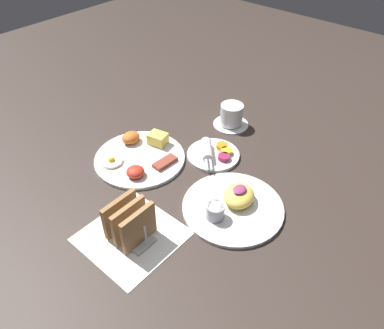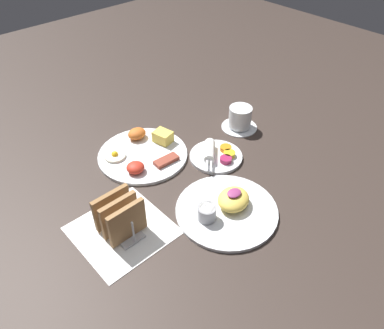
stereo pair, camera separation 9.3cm
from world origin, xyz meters
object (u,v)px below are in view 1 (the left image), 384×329
at_px(plate_foreground, 233,204).
at_px(toast_rack, 130,222).
at_px(plate_breakfast, 140,156).
at_px(coffee_cup, 231,116).
at_px(plate_condiments, 213,153).

relative_size(plate_foreground, toast_rack, 2.30).
height_order(plate_breakfast, coffee_cup, coffee_cup).
bearing_deg(toast_rack, plate_breakfast, 42.98).
distance_m(plate_breakfast, toast_rack, 0.30).
relative_size(plate_condiments, toast_rack, 1.46).
height_order(plate_condiments, plate_foreground, plate_foreground).
distance_m(plate_foreground, toast_rack, 0.27).
bearing_deg(plate_breakfast, toast_rack, -137.02).
distance_m(plate_foreground, coffee_cup, 0.39).
distance_m(toast_rack, coffee_cup, 0.56).
bearing_deg(plate_condiments, plate_foreground, -128.28).
xyz_separation_m(plate_condiments, plate_foreground, (-0.14, -0.17, 0.00)).
relative_size(plate_breakfast, toast_rack, 2.36).
xyz_separation_m(toast_rack, coffee_cup, (0.55, 0.10, -0.02)).
distance_m(plate_breakfast, coffee_cup, 0.35).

